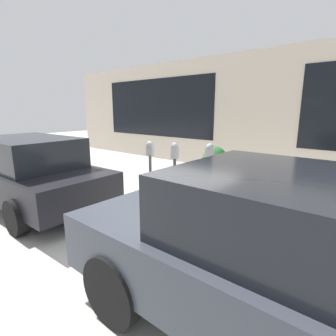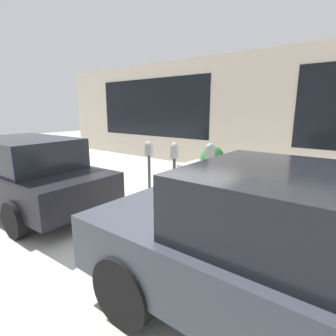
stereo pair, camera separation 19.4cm
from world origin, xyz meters
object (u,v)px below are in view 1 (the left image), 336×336
object	(u,v)px
parking_meter_nearest	(209,169)
parking_meter_second	(175,164)
planter_box	(214,173)
parked_car_middle	(28,171)
parked_car_front	(277,253)
parking_meter_middle	(150,159)

from	to	relation	value
parking_meter_nearest	parking_meter_second	world-z (taller)	parking_meter_nearest
parking_meter_nearest	parking_meter_second	size ratio (longest dim) A/B	1.04
parking_meter_second	planter_box	distance (m)	1.71
parking_meter_nearest	planter_box	bearing A→B (deg)	-63.58
planter_box	parking_meter_nearest	bearing A→B (deg)	116.42
parking_meter_nearest	parked_car_middle	size ratio (longest dim) A/B	0.33
parking_meter_nearest	parking_meter_second	bearing A→B (deg)	1.23
parked_car_middle	parked_car_front	bearing A→B (deg)	177.86
parking_meter_middle	parked_car_front	distance (m)	4.18
parking_meter_nearest	planter_box	xyz separation A→B (m)	(0.80, -1.61, -0.52)
parking_meter_nearest	parking_meter_second	distance (m)	0.86
planter_box	parked_car_middle	distance (m)	4.51
parking_meter_nearest	planter_box	distance (m)	1.87
planter_box	parked_car_middle	xyz separation A→B (m)	(2.51, 3.73, 0.37)
planter_box	parked_car_front	distance (m)	4.70
parking_meter_nearest	planter_box	world-z (taller)	parking_meter_nearest
planter_box	parked_car_front	xyz separation A→B (m)	(-2.82, 3.75, 0.41)
planter_box	parked_car_front	bearing A→B (deg)	126.92
parking_meter_second	parking_meter_nearest	bearing A→B (deg)	-178.77
parking_meter_second	parked_car_middle	size ratio (longest dim) A/B	0.32
parking_meter_middle	parked_car_middle	world-z (taller)	parked_car_middle
parking_meter_nearest	parked_car_front	bearing A→B (deg)	133.32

